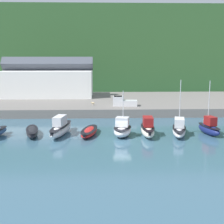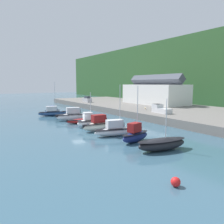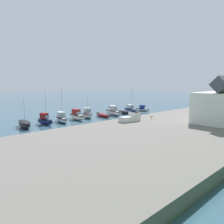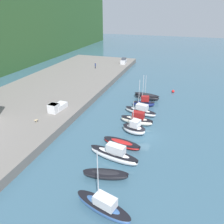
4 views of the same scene
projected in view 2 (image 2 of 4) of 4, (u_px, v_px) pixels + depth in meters
ground_plane at (79, 128)px, 39.94m from camera, size 320.00×320.00×0.00m
quay_promenade at (182, 113)px, 55.59m from camera, size 116.37×27.59×1.61m
harbor_clubhouse at (155, 93)px, 70.96m from camera, size 21.46×10.56×9.47m
moored_boat_0 at (52, 111)px, 60.40m from camera, size 3.53×5.26×2.04m
moored_boat_1 at (53, 112)px, 55.62m from camera, size 3.86×7.79×8.49m
moored_boat_2 at (67, 115)px, 52.12m from camera, size 3.03×6.71×1.10m
moored_boat_3 at (75, 115)px, 48.72m from camera, size 3.33×8.60×2.89m
moored_boat_4 at (83, 121)px, 45.35m from camera, size 3.17×7.19×0.93m
moored_boat_5 at (89, 122)px, 40.73m from camera, size 3.43×4.99×6.56m
moored_boat_6 at (100, 125)px, 37.88m from camera, size 2.25×6.84×2.82m
moored_boat_7 at (116, 130)px, 34.17m from camera, size 3.53×7.61×8.00m
moored_boat_8 at (135, 135)px, 30.54m from camera, size 2.71×5.50×7.87m
moored_boat_9 at (162, 144)px, 26.67m from camera, size 3.23×7.04×6.36m
parked_car_1 at (87, 100)px, 77.46m from camera, size 4.20×1.81×2.16m
pickup_truck_0 at (160, 109)px, 49.06m from camera, size 4.86×2.31×1.90m
dog_on_quay at (145, 108)px, 54.53m from camera, size 0.87×0.58×0.68m
mooring_buoy_0 at (176, 182)px, 17.29m from camera, size 0.78×0.78×0.78m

